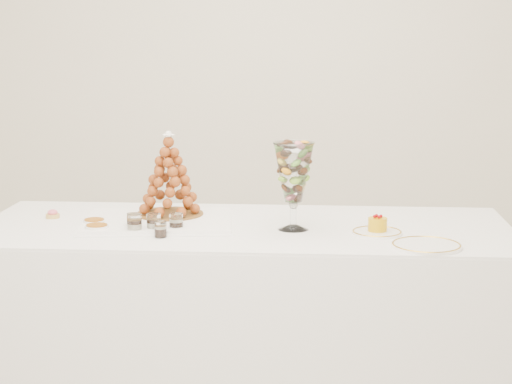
# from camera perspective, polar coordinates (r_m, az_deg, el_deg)

# --- Properties ---
(buffet_table) EXTENTS (2.18, 0.91, 0.82)m
(buffet_table) POSITION_cam_1_polar(r_m,az_deg,el_deg) (3.58, -0.81, -8.68)
(buffet_table) COLOR white
(buffet_table) RESTS_ON ground
(lace_tray) EXTENTS (0.64, 0.52, 0.02)m
(lace_tray) POSITION_cam_1_polar(r_m,az_deg,el_deg) (3.52, -6.52, -1.95)
(lace_tray) COLOR white
(lace_tray) RESTS_ON buffet_table
(macaron_vase) EXTENTS (0.16, 0.16, 0.35)m
(macaron_vase) POSITION_cam_1_polar(r_m,az_deg,el_deg) (3.36, 2.52, 1.24)
(macaron_vase) COLOR white
(macaron_vase) RESTS_ON buffet_table
(cake_plate) EXTENTS (0.20, 0.20, 0.01)m
(cake_plate) POSITION_cam_1_polar(r_m,az_deg,el_deg) (3.36, 8.06, -2.69)
(cake_plate) COLOR white
(cake_plate) RESTS_ON buffet_table
(spare_plate) EXTENTS (0.26, 0.26, 0.01)m
(spare_plate) POSITION_cam_1_polar(r_m,az_deg,el_deg) (3.18, 11.29, -3.53)
(spare_plate) COLOR white
(spare_plate) RESTS_ON buffet_table
(pink_tart) EXTENTS (0.06, 0.06, 0.04)m
(pink_tart) POSITION_cam_1_polar(r_m,az_deg,el_deg) (3.70, -13.40, -1.46)
(pink_tart) COLOR tan
(pink_tart) RESTS_ON buffet_table
(verrine_a) EXTENTS (0.06, 0.06, 0.07)m
(verrine_a) POSITION_cam_1_polar(r_m,az_deg,el_deg) (3.41, -8.17, -1.98)
(verrine_a) COLOR white
(verrine_a) RESTS_ON buffet_table
(verrine_b) EXTENTS (0.06, 0.06, 0.08)m
(verrine_b) POSITION_cam_1_polar(r_m,az_deg,el_deg) (3.36, -6.83, -2.08)
(verrine_b) COLOR white
(verrine_b) RESTS_ON buffet_table
(verrine_c) EXTENTS (0.07, 0.07, 0.07)m
(verrine_c) POSITION_cam_1_polar(r_m,az_deg,el_deg) (3.37, -5.34, -2.04)
(verrine_c) COLOR white
(verrine_c) RESTS_ON buffet_table
(verrine_d) EXTENTS (0.07, 0.07, 0.08)m
(verrine_d) POSITION_cam_1_polar(r_m,az_deg,el_deg) (3.35, -8.11, -2.16)
(verrine_d) COLOR white
(verrine_d) RESTS_ON buffet_table
(verrine_e) EXTENTS (0.05, 0.05, 0.06)m
(verrine_e) POSITION_cam_1_polar(r_m,az_deg,el_deg) (3.28, -6.38, -2.49)
(verrine_e) COLOR white
(verrine_e) RESTS_ON buffet_table
(ramekin_back) EXTENTS (0.09, 0.09, 0.03)m
(ramekin_back) POSITION_cam_1_polar(r_m,az_deg,el_deg) (3.51, -10.73, -2.06)
(ramekin_back) COLOR white
(ramekin_back) RESTS_ON buffet_table
(ramekin_front) EXTENTS (0.09, 0.09, 0.03)m
(ramekin_front) POSITION_cam_1_polar(r_m,az_deg,el_deg) (3.40, -10.56, -2.44)
(ramekin_front) COLOR white
(ramekin_front) RESTS_ON buffet_table
(croquembouche) EXTENTS (0.28, 0.28, 0.35)m
(croquembouche) POSITION_cam_1_polar(r_m,az_deg,el_deg) (3.57, -5.82, 1.18)
(croquembouche) COLOR brown
(croquembouche) RESTS_ON lace_tray
(mousse_cake) EXTENTS (0.07, 0.07, 0.07)m
(mousse_cake) POSITION_cam_1_polar(r_m,az_deg,el_deg) (3.36, 8.11, -2.13)
(mousse_cake) COLOR #D5A009
(mousse_cake) RESTS_ON cake_plate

